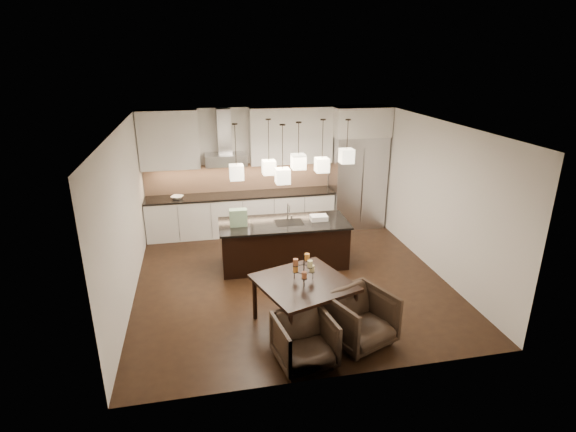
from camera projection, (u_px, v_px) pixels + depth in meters
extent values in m
cube|color=black|center=(290.00, 278.00, 8.30)|extent=(5.50, 5.50, 0.02)
cube|color=white|center=(290.00, 125.00, 7.33)|extent=(5.50, 5.50, 0.02)
cube|color=silver|center=(266.00, 169.00, 10.35)|extent=(5.50, 0.02, 2.80)
cube|color=silver|center=(338.00, 281.00, 5.27)|extent=(5.50, 0.02, 2.80)
cube|color=silver|center=(124.00, 217.00, 7.30)|extent=(0.02, 5.50, 2.80)
cube|color=silver|center=(436.00, 197.00, 8.33)|extent=(0.02, 5.50, 2.80)
cube|color=#B7B7BA|center=(357.00, 182.00, 10.51)|extent=(1.20, 0.72, 2.15)
cube|color=silver|center=(360.00, 121.00, 10.03)|extent=(1.26, 0.72, 0.65)
cube|color=silver|center=(242.00, 214.00, 10.26)|extent=(4.21, 0.62, 0.88)
cube|color=black|center=(241.00, 195.00, 10.10)|extent=(4.21, 0.66, 0.04)
cube|color=tan|center=(239.00, 177.00, 10.27)|extent=(4.21, 0.02, 0.63)
cube|color=silver|center=(169.00, 140.00, 9.52)|extent=(1.25, 0.35, 1.25)
cube|color=silver|center=(291.00, 136.00, 10.02)|extent=(1.85, 0.35, 1.25)
cube|color=#B7B7BA|center=(226.00, 159.00, 9.81)|extent=(0.90, 0.52, 0.24)
cube|color=#B7B7BA|center=(224.00, 131.00, 9.71)|extent=(0.30, 0.28, 0.96)
imported|color=silver|center=(177.00, 197.00, 9.78)|extent=(0.33, 0.33, 0.06)
cube|color=black|center=(284.00, 244.00, 8.70)|extent=(2.41, 1.02, 0.84)
cube|color=black|center=(284.00, 223.00, 8.55)|extent=(2.49, 1.10, 0.04)
cube|color=#1C6A30|center=(238.00, 218.00, 8.33)|extent=(0.33, 0.18, 0.32)
cube|color=silver|center=(319.00, 218.00, 8.65)|extent=(0.33, 0.24, 0.10)
cylinder|color=#D7CA86|center=(312.00, 268.00, 6.61)|extent=(0.10, 0.10, 0.10)
cylinder|color=orange|center=(296.00, 269.00, 6.61)|extent=(0.10, 0.10, 0.10)
cylinder|color=brown|center=(304.00, 275.00, 6.41)|extent=(0.10, 0.10, 0.10)
cylinder|color=orange|center=(307.00, 257.00, 6.61)|extent=(0.10, 0.10, 0.10)
cylinder|color=brown|center=(296.00, 262.00, 6.44)|extent=(0.10, 0.10, 0.10)
cylinder|color=#D7CA86|center=(310.00, 264.00, 6.39)|extent=(0.10, 0.10, 0.10)
imported|color=black|center=(305.00, 341.00, 5.92)|extent=(0.84, 0.86, 0.68)
imported|color=black|center=(360.00, 318.00, 6.35)|extent=(1.08, 1.09, 0.77)
cube|color=beige|center=(237.00, 172.00, 7.84)|extent=(0.24, 0.24, 0.26)
cube|color=beige|center=(269.00, 167.00, 8.39)|extent=(0.24, 0.24, 0.26)
cube|color=beige|center=(298.00, 162.00, 7.96)|extent=(0.24, 0.24, 0.26)
cube|color=beige|center=(322.00, 165.00, 8.33)|extent=(0.24, 0.24, 0.26)
cube|color=beige|center=(347.00, 156.00, 8.26)|extent=(0.24, 0.24, 0.26)
cube|color=beige|center=(283.00, 176.00, 7.77)|extent=(0.24, 0.24, 0.26)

